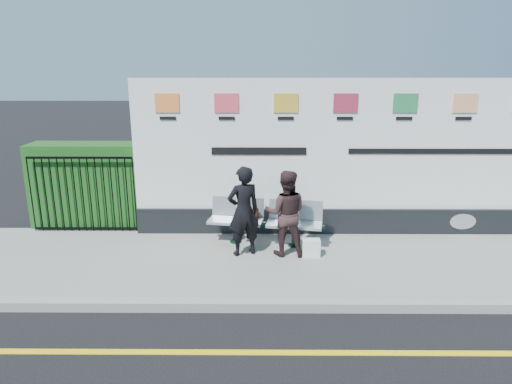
% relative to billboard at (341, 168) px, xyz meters
% --- Properties ---
extents(ground, '(80.00, 80.00, 0.00)m').
position_rel_billboard_xyz_m(ground, '(-0.50, -3.85, -1.42)').
color(ground, black).
extents(pavement, '(14.00, 3.00, 0.12)m').
position_rel_billboard_xyz_m(pavement, '(-0.50, -1.35, -1.36)').
color(pavement, gray).
rests_on(pavement, ground).
extents(kerb, '(14.00, 0.18, 0.14)m').
position_rel_billboard_xyz_m(kerb, '(-0.50, -2.85, -1.35)').
color(kerb, gray).
rests_on(kerb, ground).
extents(yellow_line, '(14.00, 0.10, 0.01)m').
position_rel_billboard_xyz_m(yellow_line, '(-0.50, -3.85, -1.42)').
color(yellow_line, yellow).
rests_on(yellow_line, ground).
extents(billboard, '(8.00, 0.30, 3.00)m').
position_rel_billboard_xyz_m(billboard, '(0.00, 0.00, 0.00)').
color(billboard, black).
rests_on(billboard, pavement).
extents(hedge, '(2.35, 0.70, 1.70)m').
position_rel_billboard_xyz_m(hedge, '(-5.08, 0.45, -0.45)').
color(hedge, '#1A5119').
rests_on(hedge, pavement).
extents(railing, '(2.05, 0.06, 1.54)m').
position_rel_billboard_xyz_m(railing, '(-5.08, -0.00, -0.53)').
color(railing, black).
rests_on(railing, pavement).
extents(bench, '(2.16, 0.89, 0.45)m').
position_rel_billboard_xyz_m(bench, '(-1.49, -0.68, -1.08)').
color(bench, '#ADB3B6').
rests_on(bench, pavement).
extents(woman_left, '(0.68, 0.58, 1.59)m').
position_rel_billboard_xyz_m(woman_left, '(-1.86, -1.14, -0.51)').
color(woman_left, black).
rests_on(woman_left, pavement).
extents(woman_right, '(0.77, 0.62, 1.51)m').
position_rel_billboard_xyz_m(woman_right, '(-1.13, -1.13, -0.54)').
color(woman_right, '#312020').
rests_on(woman_right, pavement).
extents(handbag_brown, '(0.32, 0.20, 0.23)m').
position_rel_billboard_xyz_m(handbag_brown, '(-1.76, -0.63, -0.73)').
color(handbag_brown, black).
rests_on(handbag_brown, bench).
extents(carrier_bag_white, '(0.31, 0.19, 0.31)m').
position_rel_billboard_xyz_m(carrier_bag_white, '(-0.69, -1.23, -1.15)').
color(carrier_bag_white, silver).
rests_on(carrier_bag_white, pavement).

